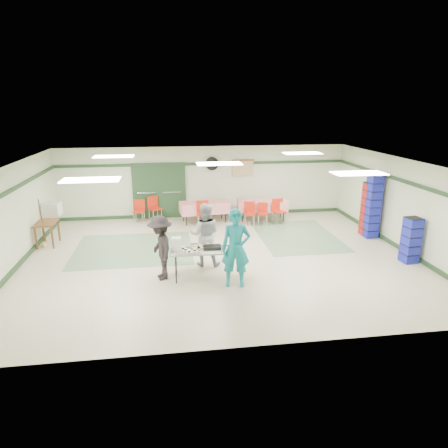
{
  "coord_description": "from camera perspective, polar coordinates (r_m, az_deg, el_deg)",
  "views": [
    {
      "loc": [
        -1.38,
        -10.65,
        4.21
      ],
      "look_at": [
        0.09,
        -0.3,
        1.07
      ],
      "focal_mm": 32.0,
      "sensor_mm": 36.0,
      "label": 1
    }
  ],
  "objects": [
    {
      "name": "floor",
      "position": [
        11.53,
        -0.64,
        -4.69
      ],
      "size": [
        11.0,
        11.0,
        0.0
      ],
      "primitive_type": "plane",
      "color": "beige",
      "rests_on": "ground"
    },
    {
      "name": "ceiling",
      "position": [
        10.84,
        -0.69,
        8.72
      ],
      "size": [
        11.0,
        11.0,
        0.0
      ],
      "primitive_type": "plane",
      "rotation": [
        3.14,
        0.0,
        0.0
      ],
      "color": "silver",
      "rests_on": "wall_back"
    },
    {
      "name": "wall_back",
      "position": [
        15.48,
        -2.83,
        6.05
      ],
      "size": [
        11.0,
        0.0,
        11.0
      ],
      "primitive_type": "plane",
      "rotation": [
        1.57,
        0.0,
        0.0
      ],
      "color": "beige",
      "rests_on": "floor"
    },
    {
      "name": "wall_front",
      "position": [
        6.92,
        4.2,
        -7.73
      ],
      "size": [
        11.0,
        0.0,
        11.0
      ],
      "primitive_type": "plane",
      "rotation": [
        -1.57,
        0.0,
        0.0
      ],
      "color": "beige",
      "rests_on": "floor"
    },
    {
      "name": "wall_left",
      "position": [
        11.77,
        -28.27,
        0.63
      ],
      "size": [
        0.0,
        9.0,
        9.0
      ],
      "primitive_type": "plane",
      "rotation": [
        1.57,
        0.0,
        1.57
      ],
      "color": "beige",
      "rests_on": "floor"
    },
    {
      "name": "wall_right",
      "position": [
        13.0,
        24.17,
        2.53
      ],
      "size": [
        0.0,
        9.0,
        9.0
      ],
      "primitive_type": "plane",
      "rotation": [
        1.57,
        0.0,
        -1.57
      ],
      "color": "beige",
      "rests_on": "floor"
    },
    {
      "name": "trim_back",
      "position": [
        15.33,
        -2.86,
        8.6
      ],
      "size": [
        11.0,
        0.06,
        0.1
      ],
      "primitive_type": "cube",
      "color": "#203C21",
      "rests_on": "wall_back"
    },
    {
      "name": "baseboard_back",
      "position": [
        15.74,
        -2.75,
        1.41
      ],
      "size": [
        11.0,
        0.06,
        0.12
      ],
      "primitive_type": "cube",
      "color": "#203C21",
      "rests_on": "floor"
    },
    {
      "name": "trim_left",
      "position": [
        11.61,
        -28.6,
        3.95
      ],
      "size": [
        0.06,
        9.0,
        0.1
      ],
      "primitive_type": "cube",
      "rotation": [
        0.0,
        0.0,
        1.57
      ],
      "color": "#203C21",
      "rests_on": "wall_back"
    },
    {
      "name": "baseboard_left",
      "position": [
        12.14,
        -27.3,
        -5.22
      ],
      "size": [
        0.06,
        9.0,
        0.12
      ],
      "primitive_type": "cube",
      "rotation": [
        0.0,
        0.0,
        1.57
      ],
      "color": "#203C21",
      "rests_on": "floor"
    },
    {
      "name": "trim_right",
      "position": [
        12.84,
        24.43,
        5.55
      ],
      "size": [
        0.06,
        9.0,
        0.1
      ],
      "primitive_type": "cube",
      "rotation": [
        0.0,
        0.0,
        1.57
      ],
      "color": "#203C21",
      "rests_on": "wall_back"
    },
    {
      "name": "baseboard_right",
      "position": [
        13.32,
        23.41,
        -2.86
      ],
      "size": [
        0.06,
        9.0,
        0.12
      ],
      "primitive_type": "cube",
      "rotation": [
        0.0,
        0.0,
        1.57
      ],
      "color": "#203C21",
      "rests_on": "floor"
    },
    {
      "name": "green_patch_a",
      "position": [
        12.44,
        -12.77,
        -3.48
      ],
      "size": [
        3.5,
        3.0,
        0.01
      ],
      "primitive_type": "cube",
      "color": "slate",
      "rests_on": "floor"
    },
    {
      "name": "green_patch_b",
      "position": [
        13.52,
        10.37,
        -1.69
      ],
      "size": [
        2.5,
        3.5,
        0.01
      ],
      "primitive_type": "cube",
      "color": "slate",
      "rests_on": "floor"
    },
    {
      "name": "double_door_left",
      "position": [
        15.44,
        -10.98,
        4.6
      ],
      "size": [
        0.9,
        0.06,
        2.1
      ],
      "primitive_type": "cube",
      "color": "gray",
      "rests_on": "floor"
    },
    {
      "name": "double_door_right",
      "position": [
        15.42,
        -7.44,
        4.75
      ],
      "size": [
        0.9,
        0.06,
        2.1
      ],
      "primitive_type": "cube",
      "color": "gray",
      "rests_on": "floor"
    },
    {
      "name": "door_frame",
      "position": [
        15.4,
        -9.23,
        4.66
      ],
      "size": [
        2.0,
        0.03,
        2.15
      ],
      "primitive_type": "cube",
      "color": "#203C21",
      "rests_on": "floor"
    },
    {
      "name": "wall_fan",
      "position": [
        15.34,
        -1.72,
        8.62
      ],
      "size": [
        0.5,
        0.1,
        0.5
      ],
      "primitive_type": "cylinder",
      "rotation": [
        1.57,
        0.0,
        0.0
      ],
      "color": "black",
      "rests_on": "wall_back"
    },
    {
      "name": "scroll_banner",
      "position": [
        15.54,
        2.73,
        7.97
      ],
      "size": [
        0.8,
        0.02,
        0.6
      ],
      "primitive_type": "cube",
      "color": "tan",
      "rests_on": "wall_back"
    },
    {
      "name": "serving_table",
      "position": [
        9.97,
        -2.36,
        -3.8
      ],
      "size": [
        1.86,
        0.8,
        0.76
      ],
      "rotation": [
        0.0,
        0.0,
        -0.03
      ],
      "color": "#A9A8A4",
      "rests_on": "floor"
    },
    {
      "name": "sheet_tray_right",
      "position": [
        9.93,
        0.97,
        -3.52
      ],
      "size": [
        0.55,
        0.43,
        0.02
      ],
      "primitive_type": "cube",
      "rotation": [
        0.0,
        0.0,
        -0.03
      ],
      "color": "silver",
      "rests_on": "serving_table"
    },
    {
      "name": "sheet_tray_mid",
      "position": [
        10.07,
        -3.13,
        -3.25
      ],
      "size": [
        0.57,
        0.44,
        0.02
      ],
      "primitive_type": "cube",
      "rotation": [
        0.0,
        0.0,
        -0.03
      ],
      "color": "silver",
      "rests_on": "serving_table"
    },
    {
      "name": "sheet_tray_left",
      "position": [
        9.82,
        -5.1,
        -3.85
      ],
      "size": [
        0.62,
        0.48,
        0.02
      ],
      "primitive_type": "cube",
      "rotation": [
        0.0,
        0.0,
        -0.03
      ],
      "color": "silver",
      "rests_on": "serving_table"
    },
    {
      "name": "baking_pan",
      "position": [
        9.94,
        -1.71,
        -3.35
      ],
      "size": [
        0.45,
        0.29,
        0.08
      ],
      "primitive_type": "cube",
      "rotation": [
        0.0,
        0.0,
        -0.03
      ],
      "color": "black",
      "rests_on": "serving_table"
    },
    {
      "name": "foam_box_stack",
      "position": [
        9.89,
        -6.83,
        -2.83
      ],
      "size": [
        0.24,
        0.22,
        0.32
      ],
      "primitive_type": "cube",
      "rotation": [
        0.0,
        0.0,
        -0.03
      ],
      "color": "white",
      "rests_on": "serving_table"
    },
    {
      "name": "volunteer_teal",
      "position": [
        9.43,
        1.69,
        -3.51
      ],
      "size": [
        0.76,
        0.57,
        1.9
      ],
      "primitive_type": "imported",
      "rotation": [
        0.0,
        0.0,
        -0.18
      ],
      "color": "#137B89",
      "rests_on": "floor"
    },
    {
      "name": "volunteer_grey",
      "position": [
        10.71,
        -2.75,
        -1.51
      ],
      "size": [
        0.96,
        0.82,
        1.73
      ],
      "primitive_type": "imported",
      "rotation": [
        0.0,
        0.0,
        2.93
      ],
      "color": "#95959B",
      "rests_on": "floor"
    },
    {
      "name": "volunteer_dark",
      "position": [
        9.98,
        -9.06,
        -3.38
      ],
      "size": [
        0.83,
        1.16,
        1.63
      ],
      "primitive_type": "imported",
      "rotation": [
        0.0,
        0.0,
        -1.34
      ],
      "color": "black",
      "rests_on": "floor"
    },
    {
      "name": "dining_table_a",
      "position": [
        15.13,
        5.51,
        2.72
      ],
      "size": [
        1.9,
        1.0,
        0.77
      ],
      "rotation": [
        0.0,
        0.0,
        -0.11
      ],
      "color": "red",
      "rests_on": "floor"
    },
    {
      "name": "dining_table_b",
      "position": [
        14.78,
        -2.83,
        2.44
      ],
      "size": [
        1.85,
        0.99,
        0.77
      ],
      "rotation": [
        0.0,
        0.0,
        0.12
      ],
      "color": "red",
      "rests_on": "floor"
    },
    {
      "name": "chair_a",
      "position": [
        14.58,
        5.52,
        1.82
      ],
      "size": [
        0.42,
        0.42,
        0.79
      ],
      "rotation": [
        0.0,
        0.0,
        -0.17
      ],
      "color": "red",
      "rests_on": "floor"
    },
    {
      "name": "chair_b",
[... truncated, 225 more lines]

